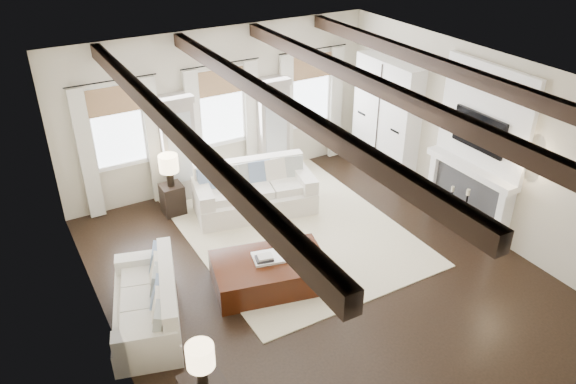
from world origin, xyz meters
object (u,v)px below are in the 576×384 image
sofa_left (150,304)px  side_table_back (173,199)px  sofa_back (254,192)px  ottoman (270,272)px

sofa_left → side_table_back: size_ratio=3.53×
sofa_back → sofa_left: (-2.69, -2.10, -0.05)m
sofa_back → sofa_left: bearing=-142.0°
ottoman → side_table_back: 2.88m
ottoman → side_table_back: bearing=114.7°
ottoman → side_table_back: side_table_back is taller
sofa_left → side_table_back: bearing=64.7°
sofa_left → ottoman: sofa_left is taller
ottoman → side_table_back: (-0.57, 2.82, 0.07)m
sofa_back → sofa_left: sofa_back is taller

